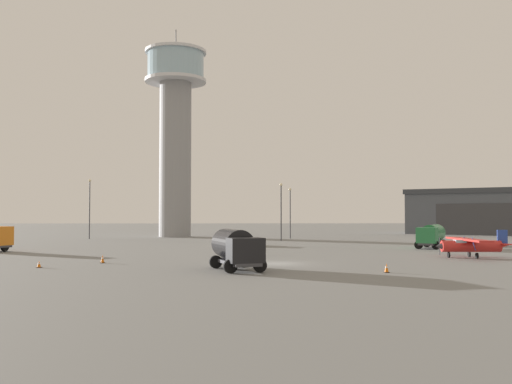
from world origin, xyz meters
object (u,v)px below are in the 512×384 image
object	(u,v)px
truck_fuel_tanker_green	(432,235)
light_post_east	(90,204)
truck_fuel_tanker_black	(236,248)
traffic_cone_mid_apron	(387,268)
light_post_north	(281,207)
car_yellow	(244,240)
traffic_cone_near_left	(39,264)
control_tower	(175,122)
airplane_red	(472,245)
light_post_west	(290,208)
traffic_cone_near_right	(103,259)

from	to	relation	value
truck_fuel_tanker_green	light_post_east	xyz separation A→B (m)	(-48.86, 26.52, 4.25)
truck_fuel_tanker_black	traffic_cone_mid_apron	world-z (taller)	truck_fuel_tanker_black
light_post_north	car_yellow	bearing A→B (deg)	-114.24
car_yellow	traffic_cone_near_left	size ratio (longest dim) A/B	8.55
traffic_cone_near_left	control_tower	bearing A→B (deg)	86.48
airplane_red	light_post_east	world-z (taller)	light_post_east
car_yellow	light_post_west	world-z (taller)	light_post_west
control_tower	truck_fuel_tanker_green	xyz separation A→B (m)	(35.60, -35.25, -19.56)
truck_fuel_tanker_green	light_post_west	distance (m)	31.37
traffic_cone_near_left	traffic_cone_mid_apron	world-z (taller)	traffic_cone_mid_apron
light_post_east	light_post_north	xyz separation A→B (m)	(31.63, -7.51, -0.54)
traffic_cone_near_left	truck_fuel_tanker_green	bearing A→B (deg)	31.78
traffic_cone_near_right	truck_fuel_tanker_black	bearing A→B (deg)	-28.89
control_tower	truck_fuel_tanker_green	world-z (taller)	control_tower
car_yellow	traffic_cone_near_left	bearing A→B (deg)	173.70
control_tower	traffic_cone_near_left	size ratio (longest dim) A/B	68.86
control_tower	truck_fuel_tanker_black	distance (m)	65.86
light_post_east	traffic_cone_near_right	size ratio (longest dim) A/B	14.12
car_yellow	light_post_west	distance (m)	23.19
car_yellow	traffic_cone_near_right	xyz separation A→B (m)	(-12.21, -26.11, -0.39)
airplane_red	light_post_west	distance (m)	44.78
light_post_east	truck_fuel_tanker_green	bearing A→B (deg)	-28.49
light_post_east	light_post_west	bearing A→B (deg)	1.26
truck_fuel_tanker_black	control_tower	bearing A→B (deg)	173.31
truck_fuel_tanker_green	light_post_north	distance (m)	25.91
control_tower	light_post_east	world-z (taller)	control_tower
control_tower	light_post_east	bearing A→B (deg)	-146.61
light_post_east	traffic_cone_mid_apron	xyz separation A→B (m)	(35.93, -55.25, -5.54)
light_post_east	traffic_cone_mid_apron	world-z (taller)	light_post_east
light_post_east	traffic_cone_mid_apron	distance (m)	66.14
control_tower	airplane_red	xyz separation A→B (m)	(34.44, -50.37, -19.94)
control_tower	traffic_cone_near_right	xyz separation A→B (m)	(0.29, -55.43, -20.84)
truck_fuel_tanker_green	light_post_north	bearing A→B (deg)	-107.89
car_yellow	light_post_west	xyz separation A→B (m)	(8.00, 21.32, 4.40)
truck_fuel_tanker_green	light_post_east	size ratio (longest dim) A/B	0.71
light_post_west	traffic_cone_near_left	distance (m)	57.17
light_post_east	control_tower	bearing A→B (deg)	33.39
airplane_red	light_post_west	size ratio (longest dim) A/B	1.05
light_post_west	traffic_cone_mid_apron	distance (m)	56.24
traffic_cone_near_right	light_post_north	bearing A→B (deg)	65.22
light_post_north	truck_fuel_tanker_green	bearing A→B (deg)	-47.81
traffic_cone_near_right	light_post_west	bearing A→B (deg)	66.93
car_yellow	light_post_north	world-z (taller)	light_post_north
airplane_red	traffic_cone_near_right	distance (m)	34.53
car_yellow	traffic_cone_mid_apron	bearing A→B (deg)	-141.83
airplane_red	car_yellow	xyz separation A→B (m)	(-21.94, 21.05, -0.51)
light_post_north	traffic_cone_near_left	bearing A→B (deg)	-116.96
traffic_cone_near_right	traffic_cone_mid_apron	distance (m)	23.97
light_post_west	traffic_cone_near_left	size ratio (longest dim) A/B	15.46
airplane_red	traffic_cone_mid_apron	size ratio (longest dim) A/B	13.31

